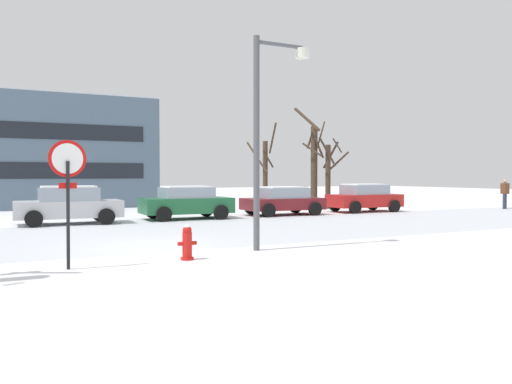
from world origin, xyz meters
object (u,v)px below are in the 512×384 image
Objects in this scene: parked_car_maroon at (283,200)px; pedestrian_crossing at (505,192)px; fire_hydrant at (187,242)px; parked_car_red at (364,198)px; stop_sign at (68,179)px; parked_car_silver at (69,205)px; street_lamp at (266,120)px; parked_car_green at (186,202)px.

parked_car_maroon is 2.29× the size of pedestrian_crossing.
fire_hydrant is 0.21× the size of parked_car_red.
parked_car_silver is at bearing 82.49° from stop_sign.
street_lamp reaches higher than parked_car_green.
street_lamp is 1.41× the size of parked_car_maroon.
parked_car_red is (16.19, 10.62, -1.11)m from stop_sign.
street_lamp is 10.35m from parked_car_green.
fire_hydrant is at bearing -109.51° from parked_car_green.
street_lamp is 1.38× the size of parked_car_green.
stop_sign is 0.67× the size of parked_car_green.
fire_hydrant is 11.18m from parked_car_green.
parked_car_maroon is 13.72m from pedestrian_crossing.
pedestrian_crossing is (13.59, -1.85, 0.28)m from parked_car_maroon.
parked_car_green is 1.02× the size of parked_car_red.
street_lamp is at bearing -69.83° from parked_car_silver.
pedestrian_crossing is at bearing 22.26° from street_lamp.
parked_car_silver reaches higher than parked_car_maroon.
parked_car_red is (4.94, -0.05, 0.04)m from parked_car_maroon.
fire_hydrant is 17.22m from parked_car_red.
stop_sign reaches higher than pedestrian_crossing.
street_lamp is 15.21m from parked_car_red.
fire_hydrant is 13.70m from parked_car_maroon.
street_lamp is at bearing 7.84° from stop_sign.
parked_car_green is at bearing 59.23° from stop_sign.
fire_hydrant is at bearing -129.28° from parked_car_maroon.
stop_sign is at bearing -136.52° from parked_car_maroon.
stop_sign reaches higher than parked_car_silver.
parked_car_red is at bearing 33.26° from stop_sign.
stop_sign is 0.68× the size of parked_car_maroon.
street_lamp is at bearing -122.18° from parked_car_maroon.
parked_car_silver is 1.05× the size of parked_car_red.
parked_car_maroon is at bearing 172.25° from pedestrian_crossing.
parked_car_red is (13.61, 10.55, 0.34)m from fire_hydrant.
pedestrian_crossing is (8.65, -1.80, 0.24)m from parked_car_red.
stop_sign is at bearing -160.45° from pedestrian_crossing.
fire_hydrant is 10.46m from parked_car_silver.
pedestrian_crossing is at bearing -3.99° from parked_car_silver.
stop_sign is 0.65× the size of parked_car_silver.
pedestrian_crossing is at bearing 21.46° from fire_hydrant.
parked_car_maroon is (4.94, 0.06, -0.04)m from parked_car_green.
parked_car_red is at bearing 37.79° from fire_hydrant.
parked_car_green is (1.35, 9.92, -2.61)m from street_lamp.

